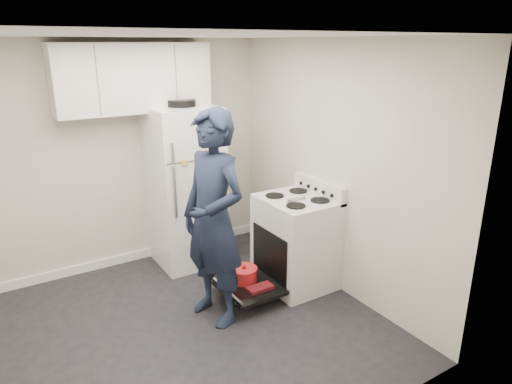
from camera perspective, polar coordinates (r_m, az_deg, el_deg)
room at (r=3.82m, az=-9.43°, el=-1.04°), size 3.21×3.21×2.51m
electric_range at (r=4.79m, az=4.88°, el=-6.30°), size 0.66×0.76×1.10m
open_oven_door at (r=4.65m, az=-1.31°, el=-11.00°), size 0.55×0.70×0.22m
refrigerator at (r=5.19m, az=-8.78°, el=0.69°), size 0.72×0.74×1.87m
upper_cabinets at (r=4.99m, az=-15.08°, el=13.58°), size 1.60×0.33×0.70m
person at (r=4.02m, az=-5.32°, el=-3.44°), size 0.62×0.80×1.95m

